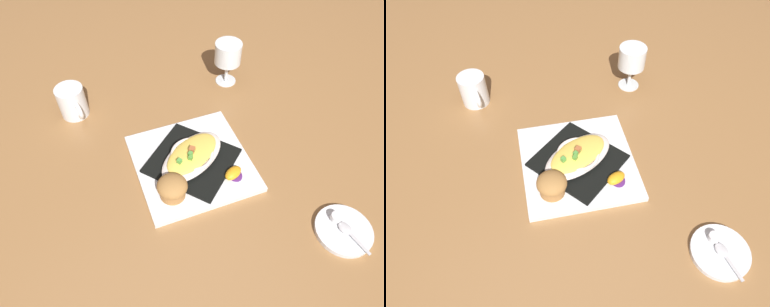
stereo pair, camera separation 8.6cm
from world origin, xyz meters
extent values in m
plane|color=#986A3D|center=(0.00, 0.00, 0.00)|extent=(2.60, 2.60, 0.00)
cube|color=white|center=(0.00, 0.00, 0.01)|extent=(0.31, 0.31, 0.01)
cube|color=black|center=(0.00, 0.00, 0.02)|extent=(0.26, 0.26, 0.01)
ellipsoid|color=silver|center=(0.00, 0.00, 0.03)|extent=(0.21, 0.17, 0.03)
torus|color=silver|center=(0.00, 0.00, 0.04)|extent=(0.14, 0.14, 0.01)
ellipsoid|color=#EBC64E|center=(0.00, 0.00, 0.04)|extent=(0.18, 0.14, 0.02)
cube|color=#B25F33|center=(0.00, 0.00, 0.06)|extent=(0.02, 0.02, 0.01)
cube|color=green|center=(0.00, 0.00, 0.06)|extent=(0.01, 0.01, 0.01)
cube|color=#53A542|center=(0.04, 0.02, 0.06)|extent=(0.01, 0.01, 0.01)
cube|color=#4F983E|center=(0.01, 0.01, 0.06)|extent=(0.01, 0.01, 0.01)
cube|color=#549A38|center=(0.01, 0.02, 0.06)|extent=(0.01, 0.01, 0.01)
cylinder|color=#AA723B|center=(0.09, 0.07, 0.03)|extent=(0.06, 0.06, 0.03)
ellipsoid|color=#A3723C|center=(0.09, 0.07, 0.05)|extent=(0.07, 0.07, 0.04)
ellipsoid|color=#4C0F23|center=(0.09, 0.07, 0.06)|extent=(0.03, 0.03, 0.01)
ellipsoid|color=#4F216B|center=(-0.07, 0.08, 0.02)|extent=(0.04, 0.05, 0.01)
ellipsoid|color=orange|center=(-0.07, 0.09, 0.03)|extent=(0.05, 0.04, 0.02)
cylinder|color=white|center=(0.20, -0.32, 0.04)|extent=(0.08, 0.08, 0.09)
torus|color=white|center=(0.20, -0.27, 0.05)|extent=(0.02, 0.05, 0.05)
cylinder|color=#4C2D14|center=(0.20, -0.32, 0.03)|extent=(0.06, 0.06, 0.06)
cylinder|color=white|center=(-0.25, -0.24, 0.00)|extent=(0.06, 0.06, 0.00)
cylinder|color=white|center=(-0.25, -0.24, 0.04)|extent=(0.01, 0.01, 0.07)
cylinder|color=white|center=(-0.25, -0.24, 0.10)|extent=(0.08, 0.08, 0.06)
cylinder|color=silver|center=(-0.25, -0.24, 0.09)|extent=(0.07, 0.07, 0.03)
cylinder|color=white|center=(-0.20, 0.32, 0.01)|extent=(0.12, 0.12, 0.01)
ellipsoid|color=silver|center=(-0.20, 0.32, 0.02)|extent=(0.03, 0.03, 0.01)
cube|color=silver|center=(-0.21, 0.36, 0.02)|extent=(0.01, 0.06, 0.00)
cylinder|color=white|center=(-0.20, 0.29, 0.02)|extent=(0.02, 0.02, 0.02)
camera|label=1|loc=(0.26, 0.48, 0.71)|focal=33.43mm
camera|label=2|loc=(0.18, 0.52, 0.71)|focal=33.43mm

